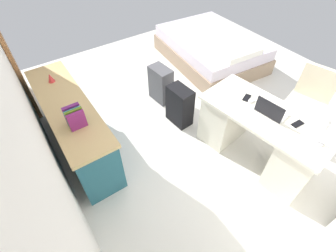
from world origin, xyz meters
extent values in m
plane|color=silver|center=(0.00, 0.00, 0.00)|extent=(5.38, 5.38, 0.00)
cube|color=silver|center=(0.00, 2.12, 1.34)|extent=(4.38, 0.10, 2.67)
cube|color=#936038|center=(1.64, 2.04, 1.02)|extent=(0.88, 0.05, 2.04)
cube|color=silver|center=(-1.05, -0.02, 0.71)|extent=(1.52, 0.85, 0.04)
cube|color=beige|center=(-1.54, -0.08, 0.35)|extent=(0.48, 0.64, 0.69)
cube|color=beige|center=(-0.57, 0.05, 0.35)|extent=(0.48, 0.64, 0.69)
cylinder|color=black|center=(-1.08, -0.80, 0.02)|extent=(0.52, 0.52, 0.04)
cylinder|color=black|center=(-1.08, -0.80, 0.21)|extent=(0.06, 0.06, 0.42)
cube|color=beige|center=(-1.08, -0.80, 0.46)|extent=(0.56, 0.56, 0.08)
cube|color=beige|center=(-1.03, -0.99, 0.72)|extent=(0.44, 0.17, 0.44)
cube|color=#235B6B|center=(0.33, 1.74, 0.36)|extent=(1.76, 0.44, 0.72)
cube|color=tan|center=(0.33, 1.74, 0.74)|extent=(1.80, 0.48, 0.04)
cube|color=#1E4E5B|center=(-0.06, 1.52, 0.20)|extent=(0.67, 0.01, 0.25)
cube|color=#1E4E5B|center=(0.73, 1.52, 0.20)|extent=(0.67, 0.01, 0.25)
cube|color=gray|center=(1.00, -1.08, 0.14)|extent=(2.01, 1.56, 0.28)
cube|color=silver|center=(1.00, -1.08, 0.38)|extent=(1.95, 1.49, 0.20)
cube|color=white|center=(0.33, -1.02, 0.53)|extent=(0.54, 0.72, 0.10)
cube|color=black|center=(-0.01, 0.38, 0.29)|extent=(0.38, 0.25, 0.58)
cube|color=#4C4C51|center=(0.56, 0.32, 0.28)|extent=(0.38, 0.25, 0.56)
cube|color=silver|center=(-1.07, -0.07, 0.74)|extent=(0.34, 0.26, 0.02)
cube|color=black|center=(-1.08, 0.04, 0.84)|extent=(0.31, 0.05, 0.19)
ellipsoid|color=white|center=(-0.81, -0.03, 0.74)|extent=(0.07, 0.11, 0.03)
cube|color=black|center=(-1.33, -0.15, 0.73)|extent=(0.08, 0.14, 0.01)
cube|color=black|center=(-0.74, -0.03, 0.73)|extent=(0.11, 0.15, 0.01)
cylinder|color=silver|center=(-1.60, -0.09, 0.74)|extent=(0.11, 0.11, 0.01)
cylinder|color=silver|center=(-1.60, -0.09, 0.88)|extent=(0.02, 0.02, 0.28)
cone|color=white|center=(-1.55, -0.09, 1.03)|extent=(0.11, 0.11, 0.09)
cube|color=#76215E|center=(-0.13, 1.74, 0.86)|extent=(0.03, 0.17, 0.20)
cube|color=#536D1B|center=(-0.09, 1.74, 0.87)|extent=(0.03, 0.17, 0.21)
cube|color=teal|center=(-0.05, 1.74, 0.86)|extent=(0.03, 0.17, 0.19)
cube|color=#662166|center=(-0.01, 1.74, 0.87)|extent=(0.04, 0.17, 0.21)
cone|color=red|center=(0.82, 1.74, 0.82)|extent=(0.08, 0.08, 0.11)
camera|label=1|loc=(-2.04, 1.97, 2.57)|focal=26.34mm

